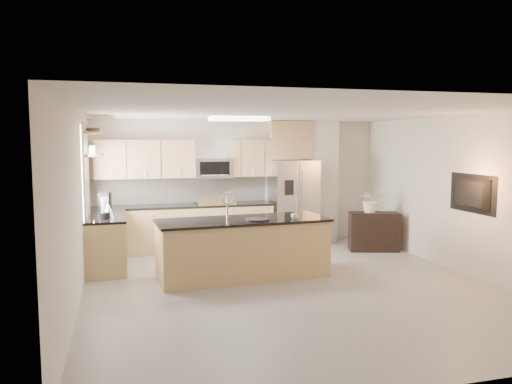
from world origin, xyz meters
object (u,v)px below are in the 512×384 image
object	(u,v)px
microwave	(213,168)
kettle	(108,210)
television	(468,194)
platter	(257,219)
flower_vase	(371,193)
coffee_maker	(105,203)
credenza	(374,232)
range	(215,226)
blender	(105,210)
cup	(294,216)
island	(243,248)
refrigerator	(293,203)
bowl	(93,129)

from	to	relation	value
microwave	kettle	size ratio (longest dim) A/B	2.82
kettle	television	distance (m)	5.86
platter	flower_vase	distance (m)	3.03
coffee_maker	microwave	bearing A→B (deg)	19.80
credenza	coffee_maker	world-z (taller)	coffee_maker
television	range	bearing A→B (deg)	48.36
range	blender	bearing A→B (deg)	-144.82
cup	television	distance (m)	2.79
blender	cup	bearing A→B (deg)	-18.03
cup	flower_vase	size ratio (longest dim) A/B	0.15
coffee_maker	television	bearing A→B (deg)	-23.96
island	coffee_maker	world-z (taller)	island
refrigerator	credenza	xyz separation A→B (m)	(1.36, -0.98, -0.51)
kettle	coffee_maker	world-z (taller)	coffee_maker
refrigerator	credenza	bearing A→B (deg)	-35.68
coffee_maker	island	bearing A→B (deg)	-36.04
flower_vase	microwave	bearing A→B (deg)	159.20
credenza	cup	world-z (taller)	cup
island	platter	distance (m)	0.54
refrigerator	island	distance (m)	2.71
refrigerator	bowl	xyz separation A→B (m)	(-3.91, -0.72, 1.49)
coffee_maker	range	bearing A→B (deg)	16.74
credenza	bowl	bearing A→B (deg)	-166.34
flower_vase	credenza	bearing A→B (deg)	-20.54
platter	coffee_maker	bearing A→B (deg)	143.70
refrigerator	flower_vase	xyz separation A→B (m)	(1.29, -0.95, 0.26)
island	flower_vase	bearing A→B (deg)	19.34
blender	coffee_maker	xyz separation A→B (m)	(-0.02, 0.83, 0.01)
island	blender	size ratio (longest dim) A/B	7.73
microwave	blender	bearing A→B (deg)	-142.59
range	coffee_maker	size ratio (longest dim) A/B	3.24
cup	kettle	bearing A→B (deg)	157.68
platter	bowl	bearing A→B (deg)	147.67
platter	bowl	size ratio (longest dim) A/B	1.06
refrigerator	platter	distance (m)	2.70
cup	flower_vase	bearing A→B (deg)	33.96
island	television	world-z (taller)	television
blender	kettle	world-z (taller)	blender
kettle	television	bearing A→B (deg)	-18.81
island	blender	distance (m)	2.32
credenza	blender	world-z (taller)	blender
refrigerator	cup	distance (m)	2.51
flower_vase	island	bearing A→B (deg)	-157.57
blender	television	distance (m)	5.83
kettle	flower_vase	xyz separation A→B (m)	(4.97, 0.24, 0.11)
island	platter	bearing A→B (deg)	-42.14
bowl	blender	bearing A→B (deg)	-75.83
bowl	range	bearing A→B (deg)	18.88
blender	island	bearing A→B (deg)	-18.91
microwave	television	distance (m)	4.79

